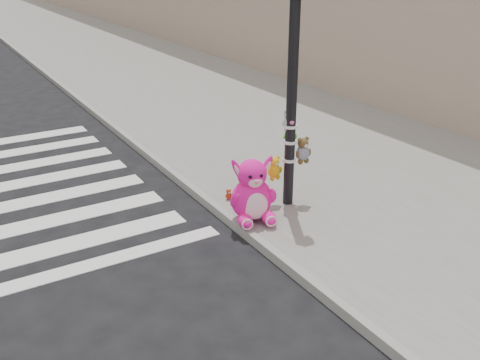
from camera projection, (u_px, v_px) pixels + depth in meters
ground at (194, 322)px, 6.11m from camera, size 120.00×120.00×0.00m
sidewalk_near at (195, 88)px, 16.34m from camera, size 7.00×80.00×0.14m
curb_edge at (83, 103)px, 14.71m from camera, size 0.12×80.00×0.15m
signal_pole at (292, 106)px, 8.09m from camera, size 0.70×0.49×4.00m
pink_bunny at (252, 194)px, 8.01m from camera, size 0.79×0.87×1.02m
red_teddy at (229, 194)px, 8.78m from camera, size 0.14×0.11×0.19m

